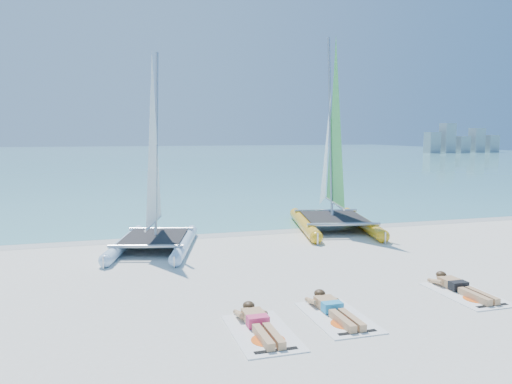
# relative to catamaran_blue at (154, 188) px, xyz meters

# --- Properties ---
(ground) EXTENTS (140.00, 140.00, 0.00)m
(ground) POSITION_rel_catamaran_blue_xyz_m (3.18, -3.82, -1.77)
(ground) COLOR silver
(ground) RESTS_ON ground
(sea) EXTENTS (140.00, 115.00, 0.01)m
(sea) POSITION_rel_catamaran_blue_xyz_m (3.18, 59.18, -1.76)
(sea) COLOR #78C4C8
(sea) RESTS_ON ground
(wet_sand_strip) EXTENTS (140.00, 1.40, 0.01)m
(wet_sand_strip) POSITION_rel_catamaran_blue_xyz_m (3.18, 1.68, -1.77)
(wet_sand_strip) COLOR beige
(wet_sand_strip) RESTS_ON ground
(distant_skyline) EXTENTS (14.00, 2.00, 5.00)m
(distant_skyline) POSITION_rel_catamaran_blue_xyz_m (56.89, 58.18, 0.17)
(distant_skyline) COLOR gray
(distant_skyline) RESTS_ON ground
(catamaran_blue) EXTENTS (3.15, 4.74, 5.93)m
(catamaran_blue) POSITION_rel_catamaran_blue_xyz_m (0.00, 0.00, 0.00)
(catamaran_blue) COLOR #C2E9FF
(catamaran_blue) RESTS_ON ground
(catamaran_yellow) EXTENTS (3.52, 5.65, 7.00)m
(catamaran_yellow) POSITION_rel_catamaran_blue_xyz_m (6.35, 1.74, 0.44)
(catamaran_yellow) COLOR yellow
(catamaran_yellow) RESTS_ON ground
(towel_a) EXTENTS (1.00, 1.85, 0.02)m
(towel_a) POSITION_rel_catamaran_blue_xyz_m (1.17, -6.75, -1.76)
(towel_a) COLOR white
(towel_a) RESTS_ON ground
(sunbather_a) EXTENTS (0.37, 1.73, 0.26)m
(sunbather_a) POSITION_rel_catamaran_blue_xyz_m (1.17, -6.56, -1.65)
(sunbather_a) COLOR tan
(sunbather_a) RESTS_ON towel_a
(towel_b) EXTENTS (1.00, 1.85, 0.02)m
(towel_b) POSITION_rel_catamaran_blue_xyz_m (2.69, -6.47, -1.76)
(towel_b) COLOR white
(towel_b) RESTS_ON ground
(sunbather_b) EXTENTS (0.37, 1.73, 0.26)m
(sunbather_b) POSITION_rel_catamaran_blue_xyz_m (2.69, -6.28, -1.65)
(sunbather_b) COLOR tan
(sunbather_b) RESTS_ON towel_b
(towel_c) EXTENTS (1.00, 1.85, 0.02)m
(towel_c) POSITION_rel_catamaran_blue_xyz_m (5.81, -6.03, -1.76)
(towel_c) COLOR white
(towel_c) RESTS_ON ground
(sunbather_c) EXTENTS (0.37, 1.73, 0.26)m
(sunbather_c) POSITION_rel_catamaran_blue_xyz_m (5.81, -5.84, -1.65)
(sunbather_c) COLOR tan
(sunbather_c) RESTS_ON towel_c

